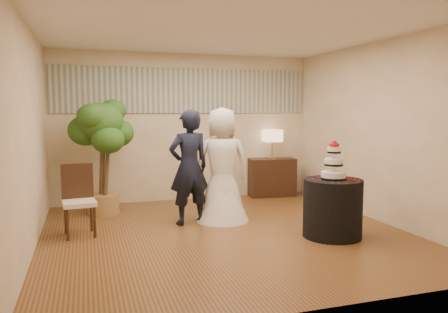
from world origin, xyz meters
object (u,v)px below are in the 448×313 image
object	(u,v)px
bride	(222,164)
console	(272,177)
wedding_cake	(334,160)
cake_table	(332,208)
ficus_tree	(102,156)
table_lamp	(272,144)
groom	(189,167)
side_chair	(79,201)

from	to	relation	value
bride	console	bearing A→B (deg)	-130.03
wedding_cake	console	world-z (taller)	wedding_cake
cake_table	ficus_tree	xyz separation A→B (m)	(-2.95, 2.30, 0.58)
cake_table	wedding_cake	size ratio (longest dim) A/B	1.51
wedding_cake	ficus_tree	size ratio (longest dim) A/B	0.27
table_lamp	console	bearing A→B (deg)	0.00
groom	table_lamp	bearing A→B (deg)	-152.76
groom	cake_table	size ratio (longest dim) A/B	2.18
table_lamp	side_chair	xyz separation A→B (m)	(-3.67, -1.77, -0.56)
cake_table	side_chair	bearing A→B (deg)	161.82
ficus_tree	groom	bearing A→B (deg)	-40.36
cake_table	side_chair	size ratio (longest dim) A/B	0.81
ficus_tree	side_chair	size ratio (longest dim) A/B	1.98
ficus_tree	side_chair	bearing A→B (deg)	-106.52
groom	wedding_cake	size ratio (longest dim) A/B	3.29
table_lamp	ficus_tree	world-z (taller)	ficus_tree
bride	table_lamp	xyz separation A→B (m)	(1.54, 1.55, 0.16)
wedding_cake	table_lamp	xyz separation A→B (m)	(0.36, 2.86, -0.01)
bride	ficus_tree	distance (m)	2.03
groom	side_chair	xyz separation A→B (m)	(-1.59, -0.17, -0.38)
side_chair	groom	bearing A→B (deg)	0.10
ficus_tree	wedding_cake	bearing A→B (deg)	-37.97
groom	cake_table	distance (m)	2.18
bride	side_chair	distance (m)	2.18
groom	table_lamp	distance (m)	2.63
console	table_lamp	size ratio (longest dim) A/B	1.58
wedding_cake	groom	bearing A→B (deg)	143.84
table_lamp	side_chair	world-z (taller)	table_lamp
groom	console	size ratio (longest dim) A/B	1.90
console	bride	bearing A→B (deg)	-129.15
groom	side_chair	world-z (taller)	groom
side_chair	console	bearing A→B (deg)	19.76
bride	cake_table	xyz separation A→B (m)	(1.18, -1.31, -0.49)
bride	wedding_cake	bearing A→B (deg)	136.86
bride	ficus_tree	world-z (taller)	ficus_tree
cake_table	side_chair	world-z (taller)	side_chair
console	ficus_tree	size ratio (longest dim) A/B	0.47
wedding_cake	side_chair	size ratio (longest dim) A/B	0.54
console	table_lamp	xyz separation A→B (m)	(0.00, 0.00, 0.67)
cake_table	ficus_tree	world-z (taller)	ficus_tree
side_chair	cake_table	bearing A→B (deg)	-24.17
bride	console	distance (m)	2.24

